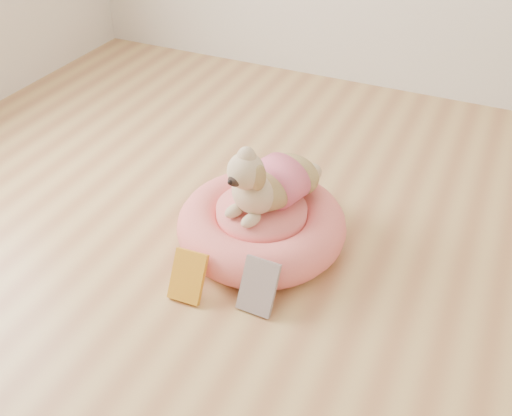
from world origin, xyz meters
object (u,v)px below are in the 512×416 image
at_px(pet_bed, 262,225).
at_px(dog, 269,171).
at_px(book_white, 258,287).
at_px(book_yellow, 188,276).

distance_m(pet_bed, dog, 0.24).
bearing_deg(book_white, book_yellow, -167.45).
height_order(dog, book_yellow, dog).
bearing_deg(pet_bed, dog, 61.69).
bearing_deg(pet_bed, book_yellow, -107.32).
distance_m(dog, book_yellow, 0.47).
height_order(pet_bed, book_yellow, pet_bed).
distance_m(pet_bed, book_yellow, 0.38).
distance_m(dog, book_white, 0.42).
relative_size(pet_bed, book_yellow, 3.65).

